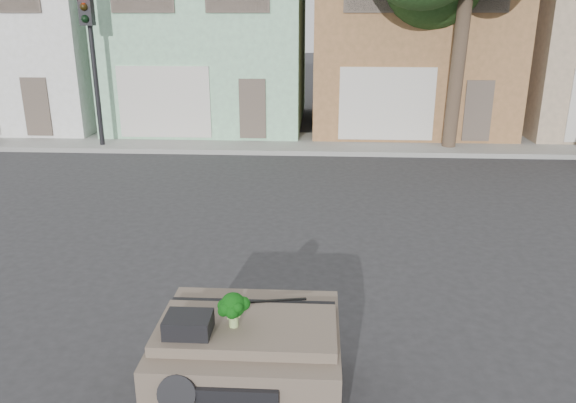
{
  "coord_description": "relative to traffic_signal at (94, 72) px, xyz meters",
  "views": [
    {
      "loc": [
        0.75,
        -8.39,
        4.27
      ],
      "look_at": [
        0.23,
        0.5,
        1.3
      ],
      "focal_mm": 35.0,
      "sensor_mm": 36.0,
      "label": 1
    }
  ],
  "objects": [
    {
      "name": "car_dashboard",
      "position": [
        6.5,
        -12.5,
        -1.99
      ],
      "size": [
        2.0,
        1.8,
        1.12
      ],
      "primitive_type": "cube",
      "color": "brown",
      "rests_on": "ground"
    },
    {
      "name": "ground_plane",
      "position": [
        6.5,
        -9.5,
        -2.55
      ],
      "size": [
        120.0,
        120.0,
        0.0
      ],
      "primitive_type": "plane",
      "color": "#303033",
      "rests_on": "ground"
    },
    {
      "name": "wiper_arm",
      "position": [
        6.78,
        -12.12,
        -1.42
      ],
      "size": [
        0.69,
        0.15,
        0.02
      ],
      "primitive_type": "cube",
      "rotation": [
        0.0,
        0.0,
        0.17
      ],
      "color": "black",
      "rests_on": "car_dashboard"
    },
    {
      "name": "sidewalk",
      "position": [
        6.5,
        1.0,
        -2.47
      ],
      "size": [
        40.0,
        3.0,
        0.15
      ],
      "primitive_type": "cube",
      "color": "gray",
      "rests_on": "ground"
    },
    {
      "name": "broccoli",
      "position": [
        6.37,
        -12.69,
        -1.23
      ],
      "size": [
        0.4,
        0.4,
        0.4
      ],
      "primitive_type": "cube",
      "rotation": [
        0.0,
        0.0,
        5.99
      ],
      "color": "#093809",
      "rests_on": "car_dashboard"
    },
    {
      "name": "townhouse_tan",
      "position": [
        10.5,
        5.0,
        1.23
      ],
      "size": [
        7.2,
        8.2,
        7.55
      ],
      "primitive_type": "cube",
      "color": "#996A41",
      "rests_on": "ground"
    },
    {
      "name": "instrument_hump",
      "position": [
        5.92,
        -12.85,
        -1.33
      ],
      "size": [
        0.48,
        0.38,
        0.2
      ],
      "primitive_type": "cube",
      "color": "black",
      "rests_on": "car_dashboard"
    },
    {
      "name": "traffic_signal",
      "position": [
        0.0,
        0.0,
        0.0
      ],
      "size": [
        0.4,
        0.4,
        5.1
      ],
      "primitive_type": "cube",
      "color": "black",
      "rests_on": "ground"
    },
    {
      "name": "tree_near",
      "position": [
        11.5,
        0.3,
        1.7
      ],
      "size": [
        4.4,
        4.0,
        8.5
      ],
      "primitive_type": "cube",
      "color": "#214019",
      "rests_on": "ground"
    },
    {
      "name": "townhouse_mint",
      "position": [
        3.0,
        5.0,
        1.23
      ],
      "size": [
        7.2,
        8.2,
        7.55
      ],
      "primitive_type": "cube",
      "color": "#99D5AA",
      "rests_on": "ground"
    },
    {
      "name": "townhouse_white",
      "position": [
        -4.5,
        5.0,
        1.23
      ],
      "size": [
        7.2,
        8.2,
        7.55
      ],
      "primitive_type": "cube",
      "color": "white",
      "rests_on": "ground"
    }
  ]
}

